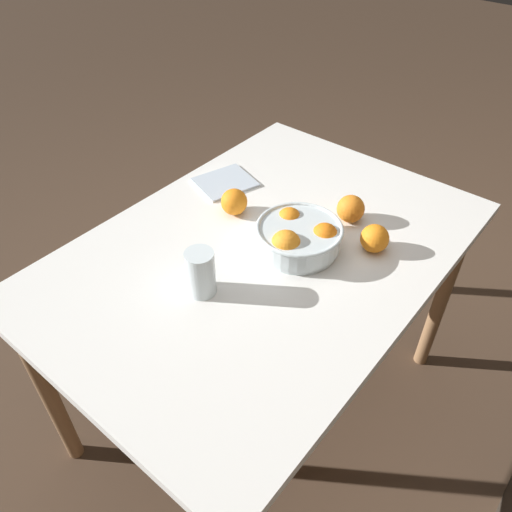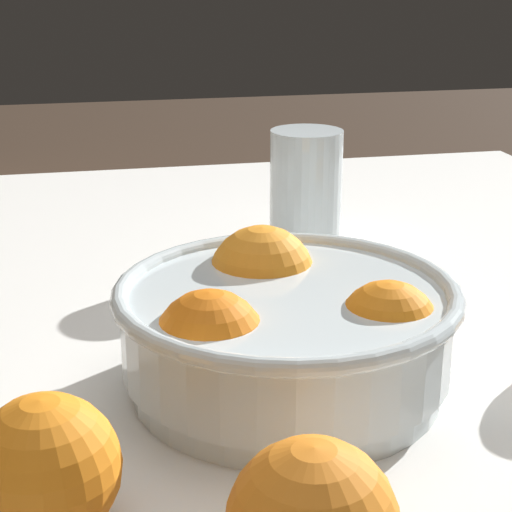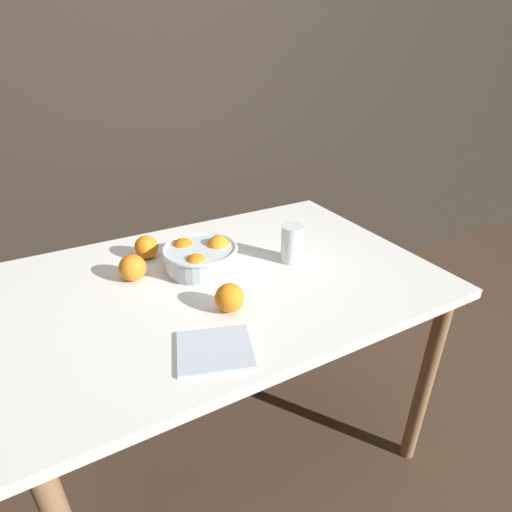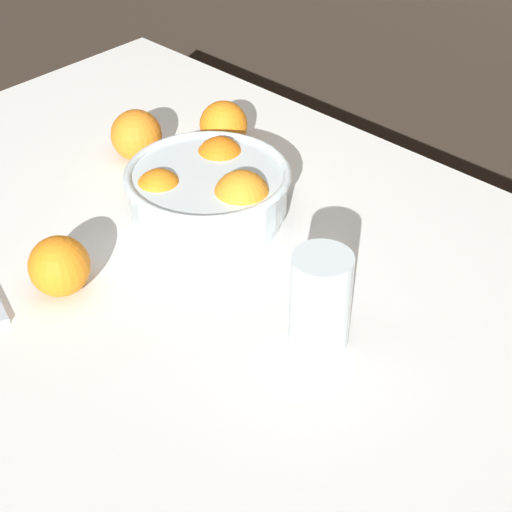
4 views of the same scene
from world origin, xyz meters
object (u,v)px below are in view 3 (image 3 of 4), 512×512
object	(u,v)px
orange_loose_front	(230,298)
orange_loose_aside	(146,247)
juice_glass	(292,246)
fruit_bowl	(201,256)
orange_loose_near_bowl	(133,268)

from	to	relation	value
orange_loose_front	orange_loose_aside	distance (m)	0.42
juice_glass	orange_loose_aside	bearing A→B (deg)	148.85
fruit_bowl	juice_glass	size ratio (longest dim) A/B	1.91
juice_glass	orange_loose_aside	xyz separation A→B (m)	(-0.41, 0.25, -0.02)
juice_glass	orange_loose_aside	distance (m)	0.48
fruit_bowl	orange_loose_near_bowl	size ratio (longest dim) A/B	2.92
orange_loose_near_bowl	fruit_bowl	bearing A→B (deg)	-10.41
orange_loose_front	orange_loose_aside	xyz separation A→B (m)	(-0.11, 0.40, -0.00)
juice_glass	orange_loose_near_bowl	world-z (taller)	juice_glass
juice_glass	orange_loose_front	bearing A→B (deg)	-152.47
juice_glass	orange_loose_near_bowl	xyz separation A→B (m)	(-0.48, 0.13, -0.01)
fruit_bowl	orange_loose_aside	xyz separation A→B (m)	(-0.13, 0.16, -0.01)
fruit_bowl	orange_loose_front	distance (m)	0.25
fruit_bowl	juice_glass	xyz separation A→B (m)	(0.28, -0.09, 0.01)
fruit_bowl	orange_loose_near_bowl	bearing A→B (deg)	169.59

